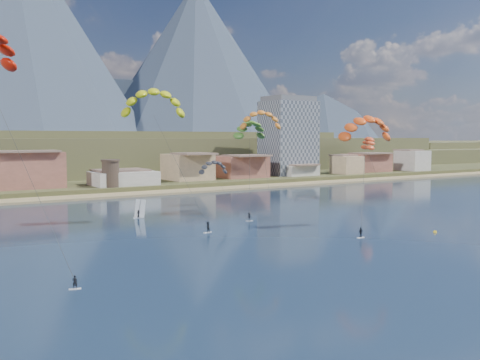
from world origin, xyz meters
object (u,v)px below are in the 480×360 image
object	(u,v)px
kitesurfer_yellow	(154,99)
kitesurfer_green	(250,128)
apartment_tower	(288,136)
watchtower	(111,173)
windsurfer	(139,212)
kitesurfer_orange	(366,125)
buoy	(435,232)

from	to	relation	value
kitesurfer_yellow	kitesurfer_green	distance (m)	25.39
apartment_tower	watchtower	xyz separation A→B (m)	(-80.00, -14.00, -11.45)
windsurfer	kitesurfer_yellow	bearing A→B (deg)	-91.95
apartment_tower	kitesurfer_orange	world-z (taller)	apartment_tower
watchtower	buoy	xyz separation A→B (m)	(27.24, -97.80, -6.26)
kitesurfer_orange	kitesurfer_yellow	bearing A→B (deg)	142.88
kitesurfer_orange	buoy	bearing A→B (deg)	-62.61
kitesurfer_orange	windsurfer	distance (m)	50.90
kitesurfer_green	buoy	xyz separation A→B (m)	(14.45, -39.42, -19.47)
buoy	kitesurfer_yellow	bearing A→B (deg)	136.80
kitesurfer_green	kitesurfer_orange	bearing A→B (deg)	-73.18
apartment_tower	kitesurfer_yellow	bearing A→B (deg)	-140.75
kitesurfer_orange	buoy	world-z (taller)	kitesurfer_orange
kitesurfer_orange	windsurfer	xyz separation A→B (m)	(-32.73, 34.28, -18.55)
watchtower	kitesurfer_yellow	xyz separation A→B (m)	(-11.88, -61.06, 18.58)
kitesurfer_yellow	kitesurfer_orange	world-z (taller)	kitesurfer_yellow
apartment_tower	kitesurfer_yellow	xyz separation A→B (m)	(-91.88, -75.06, 7.13)
kitesurfer_orange	buoy	distance (m)	23.73
kitesurfer_orange	kitesurfer_green	world-z (taller)	kitesurfer_orange
apartment_tower	buoy	bearing A→B (deg)	-115.26
apartment_tower	watchtower	world-z (taller)	apartment_tower
apartment_tower	watchtower	bearing A→B (deg)	-170.07
watchtower	windsurfer	distance (m)	53.32
apartment_tower	windsurfer	size ratio (longest dim) A/B	8.00
kitesurfer_yellow	windsurfer	distance (m)	25.43
apartment_tower	buoy	size ratio (longest dim) A/B	50.23
watchtower	kitesurfer_orange	bearing A→B (deg)	-76.19
apartment_tower	kitesurfer_green	xyz separation A→B (m)	(-67.21, -72.38, 1.76)
kitesurfer_yellow	windsurfer	size ratio (longest dim) A/B	7.36
kitesurfer_yellow	kitesurfer_green	bearing A→B (deg)	6.21
watchtower	kitesurfer_green	size ratio (longest dim) A/B	0.37
watchtower	kitesurfer_orange	world-z (taller)	kitesurfer_orange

